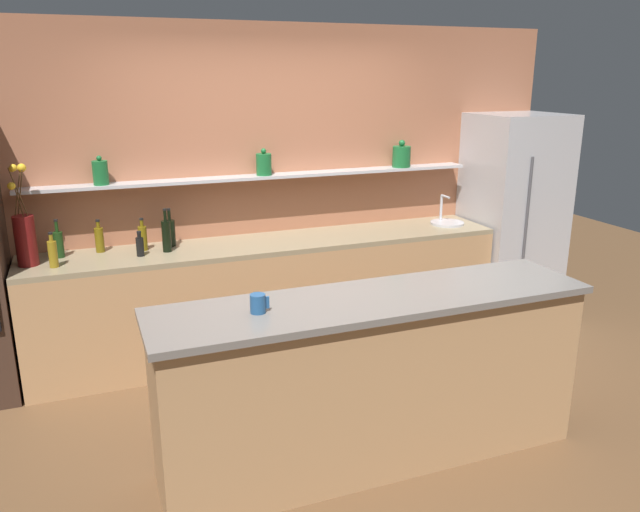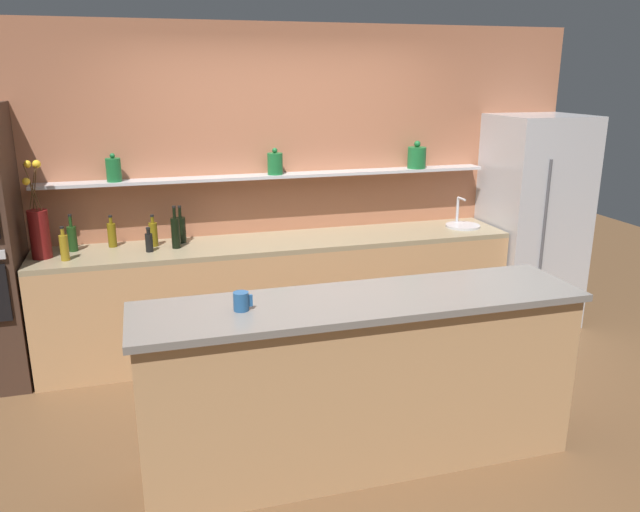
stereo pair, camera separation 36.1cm
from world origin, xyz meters
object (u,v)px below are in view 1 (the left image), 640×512
bottle_oil_0 (53,253)px  bottle_wine_5 (166,235)px  flower_vase (25,236)px  bottle_wine_6 (170,232)px  bottle_sauce_2 (140,246)px  bottle_oil_3 (143,237)px  bottle_wine_1 (59,244)px  sink_fixture (447,221)px  bottle_oil_4 (99,239)px  refrigerator (512,217)px  coffee_mug (258,304)px

bottle_oil_0 → bottle_wine_5: 0.80m
flower_vase → bottle_wine_6: 1.02m
bottle_sauce_2 → bottle_oil_3: size_ratio=0.75×
bottle_sauce_2 → bottle_wine_6: bottle_wine_6 is taller
bottle_oil_3 → bottle_wine_6: size_ratio=0.84×
bottle_wine_1 → sink_fixture: bearing=-2.1°
bottle_sauce_2 → bottle_oil_4: size_ratio=0.76×
sink_fixture → bottle_wine_1: size_ratio=1.05×
refrigerator → bottle_wine_5: refrigerator is taller
refrigerator → bottle_wine_5: (-3.12, 0.04, 0.11)m
bottle_oil_4 → bottle_wine_1: bearing=-171.3°
bottle_oil_3 → sink_fixture: bearing=-2.1°
refrigerator → coffee_mug: (-2.89, -1.66, 0.14)m
bottle_wine_1 → bottle_wine_5: (0.75, -0.13, 0.02)m
refrigerator → bottle_oil_4: refrigerator is taller
bottle_oil_0 → bottle_wine_6: 0.88m
bottle_wine_1 → bottle_sauce_2: size_ratio=1.51×
refrigerator → sink_fixture: refrigerator is taller
sink_fixture → bottle_oil_0: same height
bottle_sauce_2 → bottle_oil_0: bearing=-173.4°
bottle_oil_0 → bottle_oil_3: same height
flower_vase → bottle_oil_0: 0.23m
refrigerator → bottle_oil_4: 3.60m
bottle_wine_1 → bottle_wine_5: bottle_wine_5 is taller
sink_fixture → bottle_wine_6: bearing=176.6°
sink_fixture → bottle_wine_6: 2.41m
refrigerator → bottle_oil_3: refrigerator is taller
sink_fixture → bottle_oil_4: 2.93m
bottle_wine_5 → bottle_sauce_2: bearing=-166.2°
refrigerator → bottle_wine_6: size_ratio=6.29×
sink_fixture → bottle_oil_3: 2.61m
sink_fixture → bottle_sauce_2: sink_fixture is taller
bottle_oil_3 → bottle_oil_4: size_ratio=1.00×
flower_vase → refrigerator: bearing=-0.6°
bottle_wine_1 → bottle_sauce_2: bottle_wine_1 is taller
bottle_oil_4 → bottle_oil_3: bearing=-12.6°
coffee_mug → bottle_sauce_2: bearing=104.7°
bottle_oil_3 → refrigerator: bearing=-2.5°
bottle_wine_1 → refrigerator: bearing=-2.5°
flower_vase → bottle_wine_1: bearing=32.7°
bottle_wine_1 → coffee_mug: 2.08m
bottle_oil_4 → bottle_wine_6: bearing=-2.2°
bottle_oil_0 → bottle_oil_4: bottle_oil_0 is taller
bottle_oil_3 → bottle_sauce_2: bearing=-103.8°
bottle_wine_1 → bottle_sauce_2: 0.58m
sink_fixture → bottle_oil_3: bearing=177.9°
bottle_wine_1 → bottle_wine_6: size_ratio=0.95×
bottle_wine_1 → bottle_wine_6: bearing=1.6°
flower_vase → bottle_oil_3: 0.81m
bottle_sauce_2 → flower_vase: bearing=176.3°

